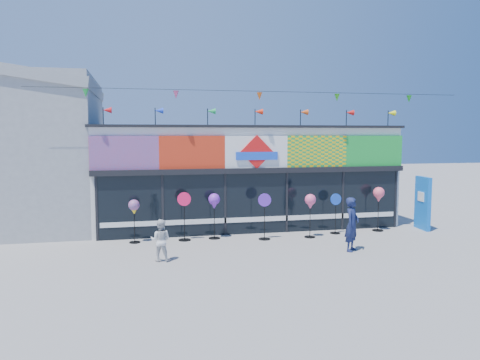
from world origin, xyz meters
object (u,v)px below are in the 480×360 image
object	(u,v)px
blue_sign	(423,203)
spinner_6	(379,196)
spinner_1	(184,215)
child	(161,240)
spinner_5	(336,212)
adult_man	(352,224)
spinner_4	(310,203)
spinner_3	(265,215)
spinner_0	(134,208)
spinner_2	(214,202)

from	to	relation	value
blue_sign	spinner_6	world-z (taller)	blue_sign
spinner_1	child	size ratio (longest dim) A/B	1.37
blue_sign	spinner_5	bearing A→B (deg)	-173.71
spinner_5	child	distance (m)	7.12
spinner_5	adult_man	world-z (taller)	adult_man
spinner_5	spinner_4	bearing A→B (deg)	-159.94
spinner_4	child	size ratio (longest dim) A/B	1.27
child	spinner_3	bearing A→B (deg)	-134.72
spinner_3	child	size ratio (longest dim) A/B	1.32
adult_man	spinner_4	bearing A→B (deg)	60.47
spinner_0	spinner_4	xyz separation A→B (m)	(6.25, -0.49, 0.07)
spinner_6	adult_man	xyz separation A→B (m)	(-2.41, -2.71, -0.51)
spinner_1	spinner_5	distance (m)	5.71
blue_sign	adult_man	world-z (taller)	blue_sign
adult_man	spinner_0	bearing A→B (deg)	113.80
blue_sign	spinner_1	world-z (taller)	blue_sign
spinner_6	adult_man	world-z (taller)	adult_man
child	spinner_6	bearing A→B (deg)	-146.91
spinner_2	spinner_4	distance (m)	3.49
spinner_4	spinner_5	distance (m)	1.34
spinner_4	adult_man	distance (m)	2.29
spinner_0	spinner_1	world-z (taller)	spinner_1
spinner_1	spinner_5	bearing A→B (deg)	-0.46
spinner_0	spinner_6	world-z (taller)	spinner_6
spinner_2	spinner_0	bearing A→B (deg)	-178.82
spinner_5	spinner_6	bearing A→B (deg)	3.14
spinner_2	spinner_4	size ratio (longest dim) A/B	1.03
spinner_2	adult_man	size ratio (longest dim) A/B	0.95
blue_sign	adult_man	xyz separation A→B (m)	(-4.28, -2.63, -0.18)
spinner_6	child	world-z (taller)	spinner_6
blue_sign	child	world-z (taller)	blue_sign
spinner_1	spinner_4	distance (m)	4.57
adult_man	blue_sign	bearing A→B (deg)	-13.33
spinner_6	adult_man	size ratio (longest dim) A/B	0.99
spinner_1	spinner_2	world-z (taller)	spinner_1
blue_sign	spinner_2	xyz separation A→B (m)	(-8.32, 0.09, 0.27)
blue_sign	spinner_2	size ratio (longest dim) A/B	1.27
spinner_3	adult_man	bearing A→B (deg)	-43.65
spinner_0	spinner_3	size ratio (longest dim) A/B	0.91
spinner_6	spinner_4	bearing A→B (deg)	-169.96
spinner_1	spinner_6	size ratio (longest dim) A/B	1.00
spinner_5	child	size ratio (longest dim) A/B	1.22
spinner_4	spinner_6	size ratio (longest dim) A/B	0.93
spinner_0	spinner_5	xyz separation A→B (m)	(7.44, -0.06, -0.40)
spinner_5	spinner_1	bearing A→B (deg)	179.54
spinner_0	spinner_4	bearing A→B (deg)	-4.46
spinner_4	adult_man	xyz separation A→B (m)	(0.60, -2.18, -0.41)
spinner_5	spinner_0	bearing A→B (deg)	179.57
spinner_0	spinner_3	bearing A→B (deg)	-5.76
spinner_4	spinner_5	size ratio (longest dim) A/B	1.05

